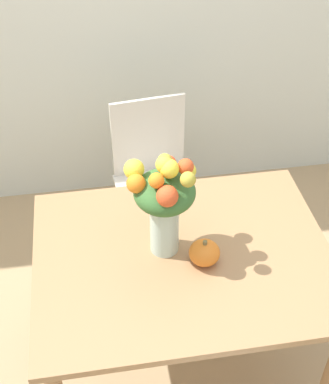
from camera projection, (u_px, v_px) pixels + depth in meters
name	position (u px, v px, depth m)	size (l,w,h in m)	color
ground_plane	(180.00, 364.00, 2.57)	(12.00, 12.00, 0.00)	tan
dining_table	(183.00, 273.00, 2.15)	(1.16, 0.90, 0.77)	#9E754C
flower_vase	(164.00, 200.00, 1.94)	(0.27, 0.24, 0.45)	#B2CCBC
pumpkin	(204.00, 253.00, 2.02)	(0.12, 0.12, 0.11)	orange
dining_chair_near_window	(155.00, 181.00, 2.89)	(0.47, 0.47, 0.91)	silver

